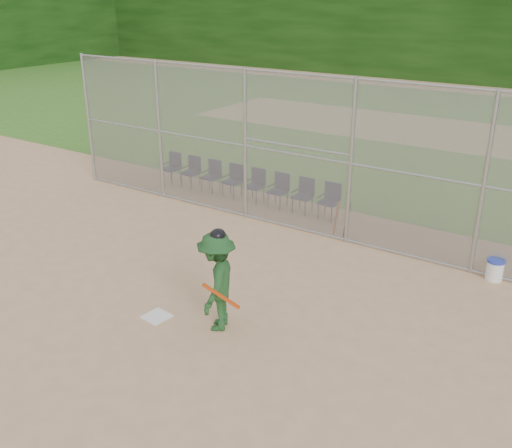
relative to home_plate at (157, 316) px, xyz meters
The scene contains 16 objects.
ground 0.52m from the home_plate, 21.82° to the left, with size 100.00×100.00×0.00m, color tan.
grass_strip 18.20m from the home_plate, 88.49° to the left, with size 100.00×100.00×0.00m, color #35681F.
dirt_patch_far 18.20m from the home_plate, 88.49° to the left, with size 24.00×24.00×0.00m, color tan.
backstop_fence 5.61m from the home_plate, 84.71° to the left, with size 16.09×0.09×4.00m.
home_plate is the anchor object (origin of this frame).
batter_at_plate 1.56m from the home_plate, 17.84° to the left, with size 1.17×1.39×1.96m.
water_cooler 7.16m from the home_plate, 45.87° to the left, with size 0.37×0.37×0.47m.
spare_bats 5.71m from the home_plate, 78.22° to the left, with size 0.36×0.32×0.83m.
chair_0 8.26m from the home_plate, 129.46° to the left, with size 0.54×0.52×0.96m, color #0F1238, non-canonical shape.
chair_1 7.77m from the home_plate, 124.86° to the left, with size 0.54×0.52×0.96m, color #0F1238, non-canonical shape.
chair_2 7.34m from the home_plate, 119.69° to the left, with size 0.54×0.52×0.96m, color #0F1238, non-canonical shape.
chair_3 6.98m from the home_plate, 113.93° to the left, with size 0.54×0.52×0.96m, color #0F1238, non-canonical shape.
chair_4 6.69m from the home_plate, 107.60° to the left, with size 0.54×0.52×0.96m, color #0F1238, non-canonical shape.
chair_5 6.50m from the home_plate, 100.81° to the left, with size 0.54×0.52×0.96m, color #0F1238, non-canonical shape.
chair_6 6.40m from the home_plate, 93.69° to the left, with size 0.54×0.52×0.96m, color #0F1238, non-canonical shape.
chair_7 6.39m from the home_plate, 86.45° to the left, with size 0.54×0.52×0.96m, color #0F1238, non-canonical shape.
Camera 1 is at (6.27, -6.93, 5.75)m, focal length 40.00 mm.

